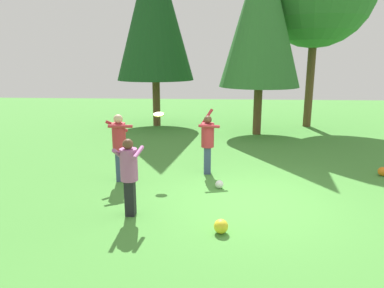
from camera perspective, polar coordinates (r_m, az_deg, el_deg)
name	(u,v)px	position (r m, az deg, el deg)	size (l,w,h in m)	color
ground_plane	(248,202)	(7.96, 9.05, -9.14)	(40.00, 40.00, 0.00)	#478C38
person_thrower	(208,140)	(9.47, 2.53, 0.72)	(0.56, 0.56, 1.75)	#38476B
person_catcher	(119,142)	(9.04, -11.62, 0.32)	(0.74, 0.70, 1.72)	#38476B
person_bystander	(129,171)	(7.03, -10.08, -4.29)	(0.52, 0.56, 1.56)	black
frisbee	(159,114)	(9.20, -5.40, 4.76)	(0.28, 0.27, 0.09)	yellow
ball_white	(219,184)	(8.62, 4.43, -6.49)	(0.20, 0.20, 0.20)	white
ball_yellow	(221,226)	(6.53, 4.68, -13.06)	(0.26, 0.26, 0.26)	yellow
ball_orange	(383,171)	(10.75, 28.31, -3.91)	(0.24, 0.24, 0.24)	orange
tree_left	(154,9)	(16.56, -6.09, 20.78)	(3.44, 3.44, 8.22)	brown
tree_center	(262,13)	(14.75, 11.15, 20.00)	(3.19, 3.19, 7.61)	brown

